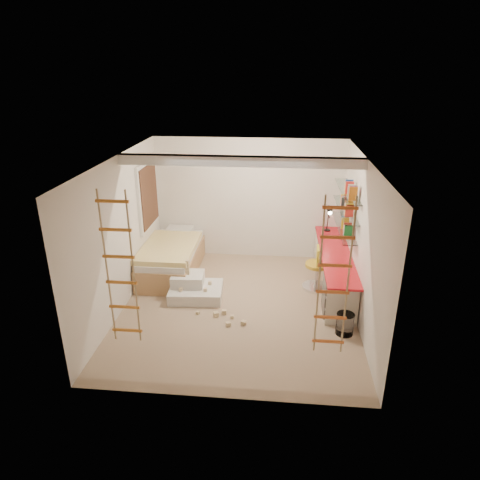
# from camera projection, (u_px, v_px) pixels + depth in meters

# --- Properties ---
(floor) EXTENTS (4.50, 4.50, 0.00)m
(floor) POSITION_uv_depth(u_px,v_px,m) (238.00, 307.00, 7.54)
(floor) COLOR #998562
(floor) RESTS_ON ground
(ceiling_beam) EXTENTS (4.00, 0.18, 0.16)m
(ceiling_beam) POSITION_uv_depth(u_px,v_px,m) (240.00, 161.00, 6.87)
(ceiling_beam) COLOR white
(ceiling_beam) RESTS_ON ceiling
(window_frame) EXTENTS (0.06, 1.15, 1.35)m
(window_frame) POSITION_uv_depth(u_px,v_px,m) (147.00, 195.00, 8.51)
(window_frame) COLOR white
(window_frame) RESTS_ON wall_left
(window_blind) EXTENTS (0.02, 1.00, 1.20)m
(window_blind) POSITION_uv_depth(u_px,v_px,m) (149.00, 195.00, 8.51)
(window_blind) COLOR #4C2D1E
(window_blind) RESTS_ON window_frame
(rope_ladder_left) EXTENTS (0.41, 0.04, 2.13)m
(rope_ladder_left) POSITION_uv_depth(u_px,v_px,m) (120.00, 270.00, 5.48)
(rope_ladder_left) COLOR orange
(rope_ladder_left) RESTS_ON ceiling
(rope_ladder_right) EXTENTS (0.41, 0.04, 2.13)m
(rope_ladder_right) POSITION_uv_depth(u_px,v_px,m) (334.00, 279.00, 5.24)
(rope_ladder_right) COLOR #DD5C25
(rope_ladder_right) RESTS_ON ceiling
(waste_bin) EXTENTS (0.28, 0.28, 0.35)m
(waste_bin) POSITION_uv_depth(u_px,v_px,m) (345.00, 324.00, 6.72)
(waste_bin) COLOR white
(waste_bin) RESTS_ON floor
(desk) EXTENTS (0.56, 2.80, 0.75)m
(desk) POSITION_uv_depth(u_px,v_px,m) (334.00, 269.00, 8.03)
(desk) COLOR red
(desk) RESTS_ON floor
(shelves) EXTENTS (0.25, 1.80, 0.71)m
(shelves) POSITION_uv_depth(u_px,v_px,m) (345.00, 209.00, 7.85)
(shelves) COLOR white
(shelves) RESTS_ON wall_right
(bed) EXTENTS (1.02, 2.00, 0.69)m
(bed) POSITION_uv_depth(u_px,v_px,m) (172.00, 258.00, 8.68)
(bed) COLOR #AD7F51
(bed) RESTS_ON floor
(task_lamp) EXTENTS (0.14, 0.36, 0.57)m
(task_lamp) POSITION_uv_depth(u_px,v_px,m) (329.00, 215.00, 8.65)
(task_lamp) COLOR black
(task_lamp) RESTS_ON desk
(swivel_chair) EXTENTS (0.52, 0.52, 0.84)m
(swivel_chair) POSITION_uv_depth(u_px,v_px,m) (316.00, 273.00, 8.06)
(swivel_chair) COLOR gold
(swivel_chair) RESTS_ON floor
(play_platform) EXTENTS (0.99, 0.80, 0.42)m
(play_platform) POSITION_uv_depth(u_px,v_px,m) (194.00, 288.00, 7.82)
(play_platform) COLOR silver
(play_platform) RESTS_ON floor
(toy_blocks) EXTENTS (1.25, 1.06, 0.69)m
(toy_blocks) POSITION_uv_depth(u_px,v_px,m) (207.00, 296.00, 7.44)
(toy_blocks) COLOR #CCB284
(toy_blocks) RESTS_ON floor
(books) EXTENTS (0.14, 0.70, 0.92)m
(books) POSITION_uv_depth(u_px,v_px,m) (346.00, 201.00, 7.80)
(books) COLOR #1E722D
(books) RESTS_ON shelves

